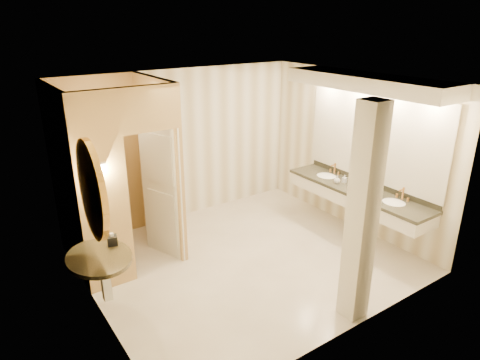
# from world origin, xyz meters

# --- Properties ---
(floor) EXTENTS (4.50, 4.50, 0.00)m
(floor) POSITION_xyz_m (0.00, 0.00, 0.00)
(floor) COLOR white
(floor) RESTS_ON ground
(ceiling) EXTENTS (4.50, 4.50, 0.00)m
(ceiling) POSITION_xyz_m (0.00, 0.00, 2.70)
(ceiling) COLOR white
(ceiling) RESTS_ON wall_back
(wall_back) EXTENTS (4.50, 0.02, 2.70)m
(wall_back) POSITION_xyz_m (0.00, 2.00, 1.35)
(wall_back) COLOR white
(wall_back) RESTS_ON floor
(wall_front) EXTENTS (4.50, 0.02, 2.70)m
(wall_front) POSITION_xyz_m (0.00, -2.00, 1.35)
(wall_front) COLOR white
(wall_front) RESTS_ON floor
(wall_left) EXTENTS (0.02, 4.00, 2.70)m
(wall_left) POSITION_xyz_m (-2.25, 0.00, 1.35)
(wall_left) COLOR white
(wall_left) RESTS_ON floor
(wall_right) EXTENTS (0.02, 4.00, 2.70)m
(wall_right) POSITION_xyz_m (2.25, 0.00, 1.35)
(wall_right) COLOR white
(wall_right) RESTS_ON floor
(toilet_closet) EXTENTS (1.50, 1.55, 2.70)m
(toilet_closet) POSITION_xyz_m (-1.12, 0.97, 1.39)
(toilet_closet) COLOR tan
(toilet_closet) RESTS_ON floor
(wall_sconce) EXTENTS (0.14, 0.14, 0.42)m
(wall_sconce) POSITION_xyz_m (-1.93, 0.43, 1.73)
(wall_sconce) COLOR gold
(wall_sconce) RESTS_ON toilet_closet
(vanity) EXTENTS (0.75, 2.81, 2.09)m
(vanity) POSITION_xyz_m (1.98, -0.40, 1.63)
(vanity) COLOR silver
(vanity) RESTS_ON floor
(console_shelf) EXTENTS (0.92, 0.92, 1.91)m
(console_shelf) POSITION_xyz_m (-2.21, -0.13, 1.34)
(console_shelf) COLOR black
(console_shelf) RESTS_ON floor
(pillar) EXTENTS (0.28, 0.28, 2.70)m
(pillar) POSITION_xyz_m (0.35, -1.80, 1.35)
(pillar) COLOR silver
(pillar) RESTS_ON floor
(tissue_box) EXTENTS (0.14, 0.14, 0.12)m
(tissue_box) POSITION_xyz_m (-2.00, 0.04, 0.93)
(tissue_box) COLOR black
(tissue_box) RESTS_ON console_shelf
(toilet) EXTENTS (0.51, 0.75, 0.70)m
(toilet) POSITION_xyz_m (-1.80, 1.56, 0.35)
(toilet) COLOR white
(toilet) RESTS_ON floor
(soap_bottle_a) EXTENTS (0.07, 0.07, 0.14)m
(soap_bottle_a) POSITION_xyz_m (1.95, -0.11, 0.94)
(soap_bottle_a) COLOR beige
(soap_bottle_a) RESTS_ON vanity
(soap_bottle_b) EXTENTS (0.11, 0.11, 0.13)m
(soap_bottle_b) POSITION_xyz_m (1.83, -0.05, 0.94)
(soap_bottle_b) COLOR silver
(soap_bottle_b) RESTS_ON vanity
(soap_bottle_c) EXTENTS (0.09, 0.09, 0.22)m
(soap_bottle_c) POSITION_xyz_m (1.83, -0.46, 0.98)
(soap_bottle_c) COLOR #C6B28C
(soap_bottle_c) RESTS_ON vanity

